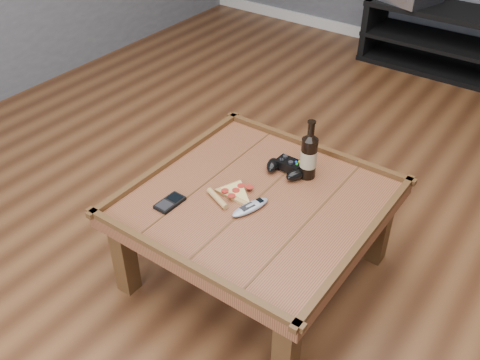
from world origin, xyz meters
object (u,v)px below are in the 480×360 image
Objects in this scene: media_console at (453,42)px; remote_control at (250,207)px; smartphone at (170,203)px; beer_bottle at (309,155)px; coffee_table at (257,209)px; game_controller at (286,168)px; pizza_slice at (233,193)px.

media_console is 2.84m from remote_control.
media_console is at bearing 86.65° from smartphone.
beer_bottle is at bearing 94.37° from remote_control.
smartphone is (-0.37, -0.51, -0.11)m from beer_bottle.
game_controller is (-0.00, 0.23, 0.09)m from coffee_table.
beer_bottle is 0.99× the size of pizza_slice.
remote_control is at bearing -85.18° from game_controller.
remote_control is at bearing 2.76° from pizza_slice.
beer_bottle is 0.38m from pizza_slice.
pizza_slice is at bearing -158.19° from coffee_table.
remote_control reaches higher than coffee_table.
media_console is 6.60× the size of game_controller.
pizza_slice is at bearing -108.49° from game_controller.
smartphone is (-0.18, -0.21, -0.00)m from pizza_slice.
media_console is at bearing 91.13° from game_controller.
coffee_table reaches higher than smartphone.
beer_bottle reaches higher than remote_control.
remote_control is at bearing 31.50° from smartphone.
media_console is 2.53m from game_controller.
remote_control is (0.30, 0.17, 0.01)m from smartphone.
remote_control reaches higher than pizza_slice.
coffee_table is 7.76× the size of smartphone.
smartphone is at bearing -134.35° from remote_control.
pizza_slice is (-0.10, -0.04, 0.07)m from coffee_table.
game_controller reaches higher than smartphone.
beer_bottle reaches higher than pizza_slice.
game_controller is 1.09× the size of remote_control.
pizza_slice is at bearing -121.87° from beer_bottle.
game_controller reaches higher than media_console.
beer_bottle reaches higher than coffee_table.
beer_bottle is at bearing 56.33° from smartphone.
beer_bottle is 1.47× the size of remote_control.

